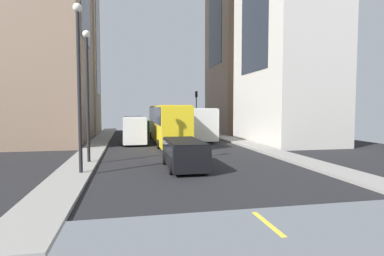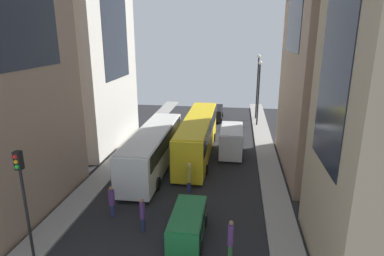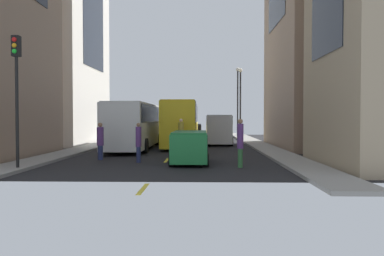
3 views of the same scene
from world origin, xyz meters
The scene contains 22 objects.
ground_plane centered at (0.00, 0.00, 0.00)m, with size 39.25×39.25×0.00m, color black.
sidewalk_west centered at (-6.70, 0.00, 0.07)m, with size 1.86×44.00×0.15m, color gray.
sidewalk_east centered at (6.70, 0.00, 0.07)m, with size 1.86×44.00×0.15m, color gray.
lane_stripe_0 centered at (0.00, -21.00, 0.01)m, with size 0.16×2.00×0.01m, color yellow.
lane_stripe_1 centered at (0.00, -12.60, 0.01)m, with size 0.16×2.00×0.01m, color yellow.
lane_stripe_2 centered at (0.00, -4.20, 0.01)m, with size 0.16×2.00×0.01m, color yellow.
lane_stripe_3 centered at (0.00, 4.20, 0.01)m, with size 0.16×2.00×0.01m, color yellow.
lane_stripe_4 centered at (0.00, 12.60, 0.01)m, with size 0.16×2.00×0.01m, color yellow.
lane_stripe_5 centered at (0.00, 21.00, 0.01)m, with size 0.16×2.00×0.01m, color yellow.
building_east_0 centered at (12.36, -14.98, 11.83)m, with size 9.17×8.02×23.66m.
city_bus_white centered at (-3.03, -4.66, 2.01)m, with size 2.81×12.32×3.35m.
streetcar_yellow centered at (0.25, -0.84, 2.12)m, with size 2.70×13.77×3.59m.
delivery_van_white centered at (3.37, -0.31, 1.51)m, with size 2.25×5.01×2.58m.
car_black_0 centered at (0.90, 12.31, 0.94)m, with size 2.06×4.72×1.59m.
car_green_1 centered at (1.30, -13.89, 0.96)m, with size 1.92×4.09×1.63m.
pedestrian_crossing_mid centered at (-1.37, -13.63, 1.11)m, with size 0.30×0.30×2.07m.
pedestrian_crossing_near centered at (-3.72, -12.35, 1.09)m, with size 0.38×0.38×2.06m.
pedestrian_waiting_curb centered at (3.72, -15.50, 1.24)m, with size 0.30×0.30×2.29m.
pedestrian_walking_far centered at (0.56, -8.47, 1.20)m, with size 0.39×0.39×2.27m.
traffic_light_near_corner centered at (-6.16, -16.88, 4.16)m, with size 0.32×0.44×5.75m.
streetlamp_near centered at (6.26, 9.81, 4.84)m, with size 0.44×0.44×7.75m.
streetlamp_far centered at (6.26, 13.03, 5.11)m, with size 0.44×0.44×8.26m.
Camera 1 is at (3.93, 29.25, 3.34)m, focal length 29.28 mm.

